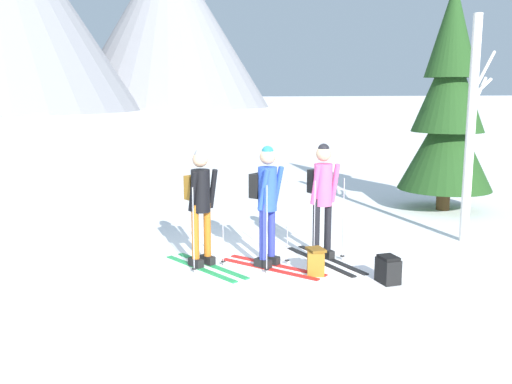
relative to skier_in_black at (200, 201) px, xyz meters
name	(u,v)px	position (x,y,z in m)	size (l,w,h in m)	color
ground_plane	(251,264)	(0.73, -0.16, -1.01)	(400.00, 400.00, 0.00)	white
skier_in_black	(200,201)	(0.00, 0.00, 0.00)	(0.94, 1.65, 1.77)	green
skier_in_blue	(267,199)	(0.93, -0.33, 0.03)	(1.24, 1.56, 1.82)	red
skier_in_pink	(322,194)	(1.87, -0.24, 0.03)	(0.62, 1.75, 1.82)	black
pine_tree_near	(448,108)	(6.01, 2.33, 1.22)	(2.02, 2.02, 4.87)	#51381E
birch_tree_tall	(471,127)	(4.74, -0.02, 0.99)	(0.86, 0.54, 3.87)	silver
backpack_on_snow_front	(388,270)	(2.27, -1.55, -0.82)	(0.24, 0.32, 0.38)	black
backpack_on_snow_beside	(316,261)	(1.49, -0.88, -0.82)	(0.34, 0.39, 0.38)	#99661E
mountain_ridge_distant	(60,0)	(-1.61, 74.18, 13.19)	(57.15, 42.21, 29.22)	gray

